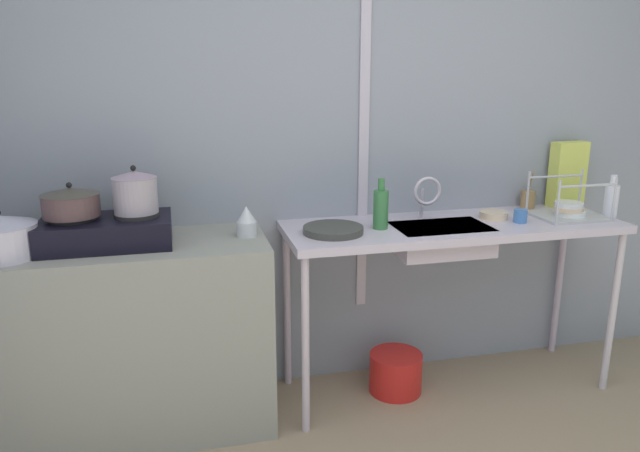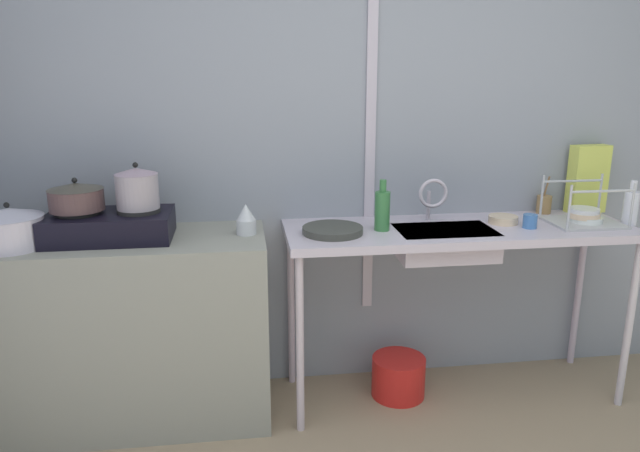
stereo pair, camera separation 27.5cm
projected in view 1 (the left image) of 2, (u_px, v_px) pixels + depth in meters
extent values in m
cube|color=gray|center=(375.00, 128.00, 3.02)|extent=(4.70, 0.10, 2.66)
cube|color=#BFB3C4|center=(364.00, 102.00, 2.91)|extent=(0.05, 0.01, 2.13)
cube|color=gray|center=(125.00, 340.00, 2.67)|extent=(1.29, 0.52, 0.89)
cube|color=#BFB3C4|center=(454.00, 227.00, 2.92)|extent=(1.67, 0.52, 0.04)
cylinder|color=#BFB0BD|center=(305.00, 347.00, 2.64)|extent=(0.04, 0.04, 0.85)
cylinder|color=#BFB7C4|center=(613.00, 313.00, 3.01)|extent=(0.04, 0.04, 0.85)
cylinder|color=#C6B2C6|center=(287.00, 309.00, 3.06)|extent=(0.04, 0.04, 0.85)
cylinder|color=#C0AFC6|center=(559.00, 283.00, 3.42)|extent=(0.04, 0.04, 0.85)
cube|color=black|center=(107.00, 232.00, 2.53)|extent=(0.54, 0.32, 0.12)
cylinder|color=black|center=(73.00, 218.00, 2.48)|extent=(0.19, 0.19, 0.02)
cylinder|color=black|center=(137.00, 215.00, 2.54)|extent=(0.19, 0.19, 0.02)
cylinder|color=#503939|center=(71.00, 205.00, 2.47)|extent=(0.23, 0.23, 0.09)
cone|color=#443F36|center=(70.00, 191.00, 2.45)|extent=(0.24, 0.24, 0.03)
sphere|color=black|center=(69.00, 185.00, 2.45)|extent=(0.02, 0.02, 0.02)
cylinder|color=#9E929C|center=(135.00, 195.00, 2.52)|extent=(0.18, 0.18, 0.15)
cone|color=#A0879B|center=(134.00, 174.00, 2.49)|extent=(0.19, 0.19, 0.03)
sphere|color=black|center=(133.00, 168.00, 2.49)|extent=(0.02, 0.02, 0.02)
cylinder|color=silver|center=(2.00, 241.00, 2.36)|extent=(0.27, 0.27, 0.14)
cylinder|color=silver|center=(247.00, 229.00, 2.67)|extent=(0.09, 0.09, 0.07)
cone|color=silver|center=(246.00, 214.00, 2.66)|extent=(0.09, 0.09, 0.07)
cube|color=#BFB3C4|center=(441.00, 239.00, 2.87)|extent=(0.46, 0.29, 0.13)
cylinder|color=#BFB3C4|center=(422.00, 203.00, 2.99)|extent=(0.02, 0.02, 0.15)
torus|color=#BFB3C4|center=(427.00, 191.00, 2.91)|extent=(0.14, 0.02, 0.14)
cylinder|color=#383A34|center=(333.00, 230.00, 2.73)|extent=(0.28, 0.28, 0.03)
cylinder|color=#B1B3B8|center=(558.00, 203.00, 2.84)|extent=(0.01, 0.01, 0.22)
cylinder|color=#B1B3B8|center=(614.00, 200.00, 2.91)|extent=(0.01, 0.01, 0.22)
cylinder|color=#B1B3B8|center=(528.00, 192.00, 3.08)|extent=(0.01, 0.01, 0.22)
cylinder|color=#B1B3B8|center=(580.00, 190.00, 3.15)|extent=(0.01, 0.01, 0.22)
cylinder|color=#B1B3B8|center=(588.00, 186.00, 2.86)|extent=(0.31, 0.01, 0.01)
cylinder|color=#B1B3B8|center=(556.00, 176.00, 3.10)|extent=(0.31, 0.01, 0.01)
cube|color=#B2B2B4|center=(568.00, 216.00, 3.02)|extent=(0.33, 0.28, 0.01)
cylinder|color=white|center=(570.00, 213.00, 3.01)|extent=(0.15, 0.15, 0.03)
cylinder|color=beige|center=(569.00, 209.00, 3.01)|extent=(0.15, 0.15, 0.03)
cylinder|color=silver|center=(569.00, 205.00, 3.00)|extent=(0.14, 0.14, 0.03)
cylinder|color=#4072B9|center=(520.00, 216.00, 2.91)|extent=(0.07, 0.07, 0.07)
cylinder|color=beige|center=(493.00, 215.00, 3.00)|extent=(0.14, 0.14, 0.04)
cylinder|color=#35733D|center=(381.00, 210.00, 2.79)|extent=(0.07, 0.07, 0.18)
cylinder|color=#35733D|center=(381.00, 185.00, 2.76)|extent=(0.03, 0.03, 0.06)
cylinder|color=silver|center=(611.00, 201.00, 3.01)|extent=(0.07, 0.07, 0.16)
cylinder|color=silver|center=(614.00, 180.00, 2.99)|extent=(0.03, 0.03, 0.05)
cube|color=#D4DC58|center=(567.00, 174.00, 3.23)|extent=(0.21, 0.10, 0.35)
cylinder|color=#9A7649|center=(528.00, 200.00, 3.21)|extent=(0.07, 0.07, 0.09)
cylinder|color=olive|center=(529.00, 187.00, 3.20)|extent=(0.02, 0.05, 0.17)
cylinder|color=red|center=(396.00, 372.00, 3.07)|extent=(0.27, 0.27, 0.21)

